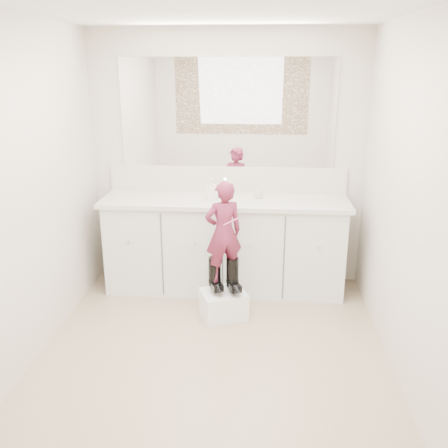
{
  "coord_description": "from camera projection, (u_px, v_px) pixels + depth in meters",
  "views": [
    {
      "loc": [
        0.34,
        -3.21,
        2.08
      ],
      "look_at": [
        0.04,
        0.67,
        0.83
      ],
      "focal_mm": 40.0,
      "sensor_mm": 36.0,
      "label": 1
    }
  ],
  "objects": [
    {
      "name": "countertop",
      "position": [
        225.0,
        201.0,
        4.59
      ],
      "size": [
        2.28,
        0.58,
        0.04
      ],
      "primitive_type": "cube",
      "color": "beige",
      "rests_on": "vanity_cabinet"
    },
    {
      "name": "soap_bottle",
      "position": [
        211.0,
        189.0,
        4.56
      ],
      "size": [
        0.1,
        0.1,
        0.19
      ],
      "primitive_type": "imported",
      "rotation": [
        0.0,
        0.0,
        0.15
      ],
      "color": "silver",
      "rests_on": "countertop"
    },
    {
      "name": "toothbrush",
      "position": [
        231.0,
        221.0,
        3.97
      ],
      "size": [
        0.13,
        0.06,
        0.06
      ],
      "primitive_type": "cylinder",
      "rotation": [
        0.0,
        1.22,
        0.39
      ],
      "color": "#CD4F84",
      "rests_on": "toddler"
    },
    {
      "name": "ceiling",
      "position": [
        209.0,
        7.0,
        2.97
      ],
      "size": [
        3.0,
        3.0,
        0.0
      ],
      "primitive_type": "plane",
      "rotation": [
        3.14,
        0.0,
        0.0
      ],
      "color": "white",
      "rests_on": "wall_back"
    },
    {
      "name": "toddler",
      "position": [
        223.0,
        232.0,
        4.09
      ],
      "size": [
        0.37,
        0.31,
        0.86
      ],
      "primitive_type": "imported",
      "rotation": [
        0.0,
        0.0,
        3.53
      ],
      "color": "#B23765",
      "rests_on": "step_stool"
    },
    {
      "name": "wall_front",
      "position": [
        170.0,
        304.0,
        1.92
      ],
      "size": [
        2.6,
        0.0,
        2.6
      ],
      "primitive_type": "plane",
      "rotation": [
        -1.57,
        0.0,
        0.0
      ],
      "color": "beige",
      "rests_on": "floor"
    },
    {
      "name": "boot_right",
      "position": [
        232.0,
        275.0,
        4.2
      ],
      "size": [
        0.18,
        0.23,
        0.3
      ],
      "primitive_type": null,
      "rotation": [
        0.0,
        0.0,
        0.39
      ],
      "color": "black",
      "rests_on": "step_stool"
    },
    {
      "name": "faucet",
      "position": [
        226.0,
        190.0,
        4.73
      ],
      "size": [
        0.08,
        0.08,
        0.1
      ],
      "primitive_type": "cylinder",
      "color": "silver",
      "rests_on": "countertop"
    },
    {
      "name": "wall_back",
      "position": [
        227.0,
        160.0,
        4.76
      ],
      "size": [
        2.6,
        0.0,
        2.6
      ],
      "primitive_type": "plane",
      "rotation": [
        1.57,
        0.0,
        0.0
      ],
      "color": "beige",
      "rests_on": "floor"
    },
    {
      "name": "vanity_cabinet",
      "position": [
        225.0,
        246.0,
        4.74
      ],
      "size": [
        2.2,
        0.55,
        0.85
      ],
      "primitive_type": "cube",
      "color": "silver",
      "rests_on": "floor"
    },
    {
      "name": "mirror",
      "position": [
        227.0,
        113.0,
        4.62
      ],
      "size": [
        2.0,
        0.02,
        1.0
      ],
      "primitive_type": "cube",
      "color": "white",
      "rests_on": "wall_back"
    },
    {
      "name": "wall_left",
      "position": [
        24.0,
        198.0,
        3.44
      ],
      "size": [
        0.0,
        3.0,
        3.0
      ],
      "primitive_type": "plane",
      "rotation": [
        1.57,
        0.0,
        1.57
      ],
      "color": "beige",
      "rests_on": "floor"
    },
    {
      "name": "backsplash",
      "position": [
        227.0,
        179.0,
        4.81
      ],
      "size": [
        2.28,
        0.03,
        0.25
      ],
      "primitive_type": "cube",
      "color": "beige",
      "rests_on": "countertop"
    },
    {
      "name": "floor",
      "position": [
        212.0,
        357.0,
        3.71
      ],
      "size": [
        3.0,
        3.0,
        0.0
      ],
      "primitive_type": "plane",
      "color": "#8D775C",
      "rests_on": "ground"
    },
    {
      "name": "wall_right",
      "position": [
        409.0,
        206.0,
        3.24
      ],
      "size": [
        0.0,
        3.0,
        3.0
      ],
      "primitive_type": "plane",
      "rotation": [
        1.57,
        0.0,
        -1.57
      ],
      "color": "beige",
      "rests_on": "floor"
    },
    {
      "name": "dot_panel",
      "position": [
        166.0,
        190.0,
        1.79
      ],
      "size": [
        2.0,
        0.01,
        1.2
      ],
      "primitive_type": "cube",
      "color": "#472819",
      "rests_on": "wall_front"
    },
    {
      "name": "step_stool",
      "position": [
        223.0,
        304.0,
        4.27
      ],
      "size": [
        0.45,
        0.42,
        0.23
      ],
      "primitive_type": "cube",
      "rotation": [
        0.0,
        0.0,
        0.39
      ],
      "color": "white",
      "rests_on": "floor"
    },
    {
      "name": "boot_left",
      "position": [
        215.0,
        274.0,
        4.21
      ],
      "size": [
        0.18,
        0.23,
        0.3
      ],
      "primitive_type": null,
      "rotation": [
        0.0,
        0.0,
        0.39
      ],
      "color": "black",
      "rests_on": "step_stool"
    },
    {
      "name": "cup",
      "position": [
        258.0,
        193.0,
        4.61
      ],
      "size": [
        0.11,
        0.11,
        0.09
      ],
      "primitive_type": "imported",
      "rotation": [
        0.0,
        0.0,
        -0.08
      ],
      "color": "beige",
      "rests_on": "countertop"
    }
  ]
}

